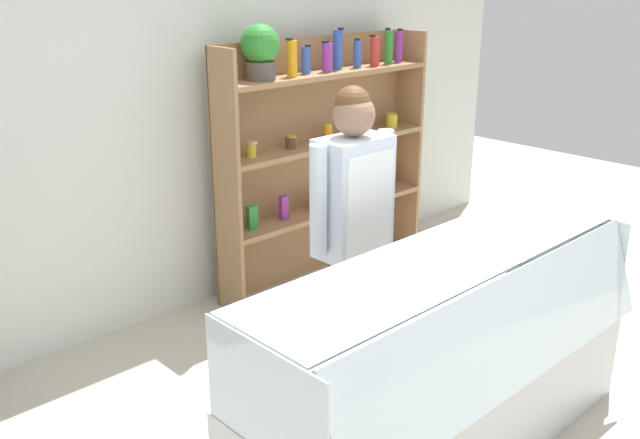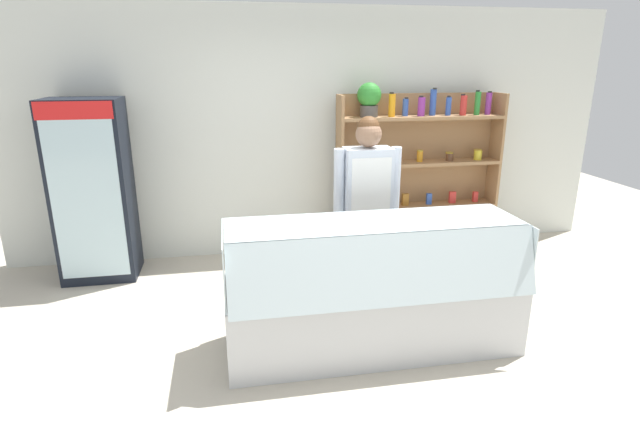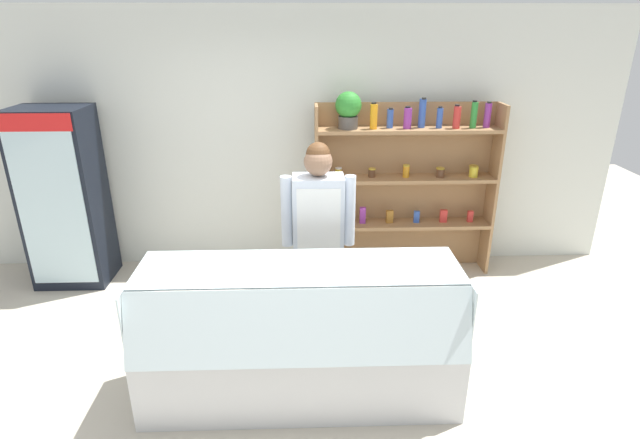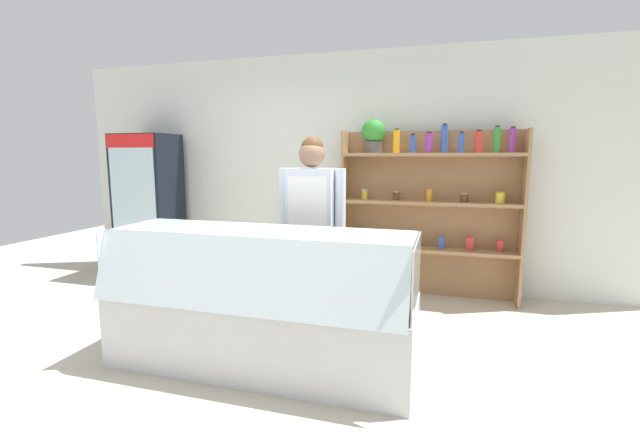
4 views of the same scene
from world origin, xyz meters
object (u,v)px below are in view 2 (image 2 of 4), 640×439
(deli_display_case, at_px, (372,310))
(shelving_unit, at_px, (413,160))
(shop_clerk, at_px, (367,197))
(drinks_fridge, at_px, (93,191))

(deli_display_case, bearing_deg, shelving_unit, 62.33)
(shop_clerk, bearing_deg, drinks_fridge, 156.75)
(drinks_fridge, relative_size, shop_clerk, 1.06)
(shelving_unit, bearing_deg, drinks_fridge, -177.69)
(drinks_fridge, height_order, deli_display_case, drinks_fridge)
(drinks_fridge, xyz_separation_m, deli_display_case, (2.34, -1.83, -0.58))
(drinks_fridge, distance_m, deli_display_case, 3.03)
(deli_display_case, xyz_separation_m, shop_clerk, (0.16, 0.75, 0.69))
(shop_clerk, bearing_deg, deli_display_case, -101.67)
(drinks_fridge, relative_size, shelving_unit, 0.94)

